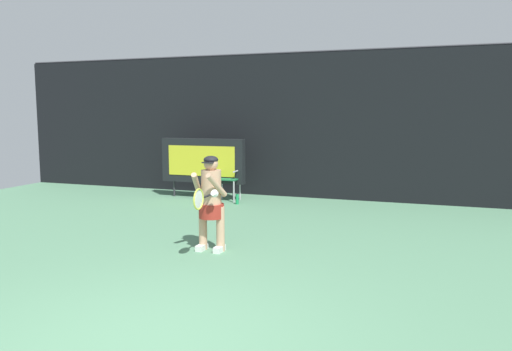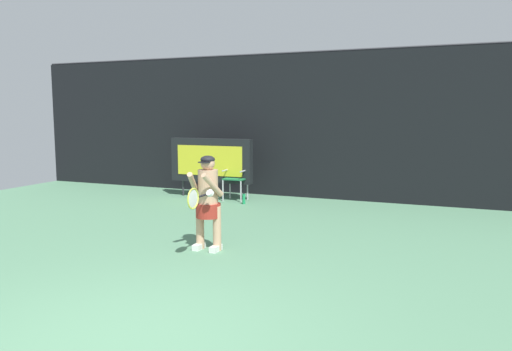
{
  "view_description": "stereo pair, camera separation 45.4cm",
  "coord_description": "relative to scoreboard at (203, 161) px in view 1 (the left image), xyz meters",
  "views": [
    {
      "loc": [
        2.42,
        -3.76,
        2.14
      ],
      "look_at": [
        -0.46,
        4.37,
        1.05
      ],
      "focal_mm": 35.0,
      "sensor_mm": 36.0,
      "label": 1
    },
    {
      "loc": [
        2.84,
        -3.6,
        2.14
      ],
      "look_at": [
        -0.46,
        4.37,
        1.05
      ],
      "focal_mm": 35.0,
      "sensor_mm": 36.0,
      "label": 2
    }
  ],
  "objects": [
    {
      "name": "tennis_racket",
      "position": [
        2.28,
        -4.9,
        -0.04
      ],
      "size": [
        0.03,
        0.6,
        0.31
      ],
      "rotation": [
        0.0,
        0.0,
        0.17
      ],
      "color": "black"
    },
    {
      "name": "water_bottle",
      "position": [
        1.13,
        -0.52,
        -0.82
      ],
      "size": [
        0.07,
        0.07,
        0.27
      ],
      "color": "#1C9052",
      "rests_on": "ground"
    },
    {
      "name": "scoreboard",
      "position": [
        0.0,
        0.0,
        0.0
      ],
      "size": [
        2.2,
        0.21,
        1.5
      ],
      "color": "black",
      "rests_on": "ground"
    },
    {
      "name": "umpire_chair",
      "position": [
        0.73,
        -0.07,
        -0.33
      ],
      "size": [
        0.52,
        0.44,
        1.08
      ],
      "color": "#B7B7BC",
      "rests_on": "ground"
    },
    {
      "name": "backdrop_screen",
      "position": [
        2.99,
        0.99,
        0.86
      ],
      "size": [
        18.0,
        0.12,
        3.66
      ],
      "color": "black",
      "rests_on": "ground"
    },
    {
      "name": "tennis_player",
      "position": [
        2.21,
        -4.34,
        -0.14
      ],
      "size": [
        0.52,
        0.59,
        1.48
      ],
      "color": "white",
      "rests_on": "ground"
    }
  ]
}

